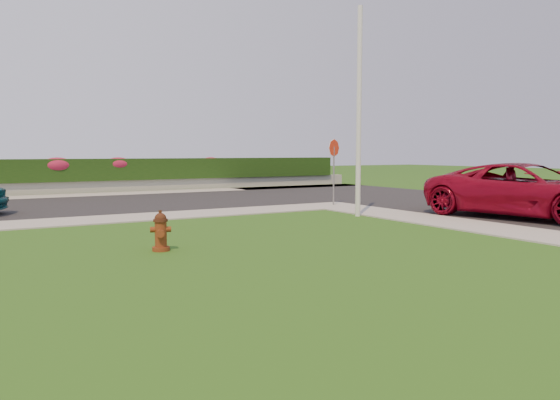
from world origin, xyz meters
TOP-DOWN VIEW (x-y plane):
  - ground at (0.00, 0.00)m, footprint 120.00×120.00m
  - street_right at (12.00, 4.00)m, footprint 8.00×32.00m
  - curb_corner at (7.00, 9.00)m, footprint 2.00×2.00m
  - sidewalk_beyond at (-1.00, 19.00)m, footprint 34.00×2.00m
  - retaining_wall at (-1.00, 20.50)m, footprint 34.00×0.40m
  - hedge at (-1.00, 20.60)m, footprint 32.00×0.90m
  - fire_hydrant at (-1.52, 3.18)m, footprint 0.44×0.41m
  - suv_red at (9.74, 2.74)m, footprint 3.81×6.37m
  - utility_pole at (5.80, 5.94)m, footprint 0.16×0.16m
  - stop_sign at (7.16, 9.09)m, footprint 0.66×0.24m
  - flower_clump_d at (-0.92, 20.50)m, footprint 1.47×0.95m
  - flower_clump_e at (1.98, 20.50)m, footprint 1.32×0.85m
  - flower_clump_f at (7.06, 20.50)m, footprint 1.05×0.68m

SIDE VIEW (x-z plane):
  - ground at x=0.00m, z-range 0.00..0.00m
  - street_right at x=12.00m, z-range 0.00..0.04m
  - curb_corner at x=7.00m, z-range 0.00..0.04m
  - sidewalk_beyond at x=-1.00m, z-range 0.00..0.04m
  - retaining_wall at x=-1.00m, z-range 0.00..0.60m
  - fire_hydrant at x=-1.52m, z-range -0.02..0.82m
  - suv_red at x=9.74m, z-range 0.04..1.70m
  - hedge at x=-1.00m, z-range 0.60..1.70m
  - flower_clump_d at x=-0.92m, z-range 1.04..1.78m
  - flower_clump_e at x=1.98m, z-range 1.11..1.77m
  - flower_clump_f at x=7.06m, z-range 1.23..1.75m
  - stop_sign at x=7.16m, z-range 0.61..3.14m
  - utility_pole at x=5.80m, z-range 0.00..6.50m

